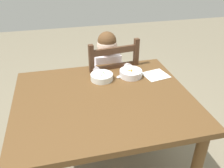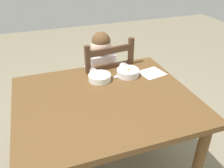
% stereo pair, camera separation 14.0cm
% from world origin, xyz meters
% --- Properties ---
extents(dining_table, '(1.16, 0.97, 0.72)m').
position_xyz_m(dining_table, '(0.00, 0.00, 0.62)').
color(dining_table, brown).
rests_on(dining_table, ground).
extents(dining_chair, '(0.47, 0.47, 0.95)m').
position_xyz_m(dining_chair, '(0.15, 0.54, 0.47)').
color(dining_chair, '#4C311F').
rests_on(dining_chair, ground).
extents(child_figure, '(0.32, 0.31, 0.98)m').
position_xyz_m(child_figure, '(0.15, 0.53, 0.65)').
color(child_figure, white).
rests_on(child_figure, ground).
extents(bowl_of_peas, '(0.17, 0.17, 0.05)m').
position_xyz_m(bowl_of_peas, '(0.04, 0.24, 0.75)').
color(bowl_of_peas, white).
rests_on(bowl_of_peas, dining_table).
extents(bowl_of_carrots, '(0.17, 0.17, 0.05)m').
position_xyz_m(bowl_of_carrots, '(0.26, 0.24, 0.75)').
color(bowl_of_carrots, white).
rests_on(bowl_of_carrots, dining_table).
extents(spoon, '(0.10, 0.12, 0.01)m').
position_xyz_m(spoon, '(0.18, 0.25, 0.73)').
color(spoon, silver).
rests_on(spoon, dining_table).
extents(paper_napkin, '(0.21, 0.19, 0.00)m').
position_xyz_m(paper_napkin, '(0.45, 0.21, 0.73)').
color(paper_napkin, white).
rests_on(paper_napkin, dining_table).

